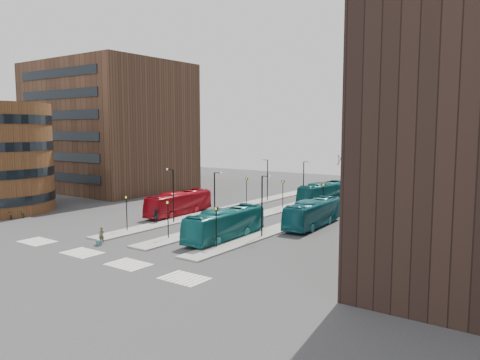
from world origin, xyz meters
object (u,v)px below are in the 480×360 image
Objects in this scene: commuter_a at (156,216)px; commuter_b at (198,230)px; suitcase at (99,243)px; teal_bus_b at (324,193)px; teal_bus_d at (382,190)px; bicycle_mid at (9,215)px; teal_bus_c at (313,213)px; traveller at (102,235)px; bicycle_far at (19,214)px; teal_bus_a at (225,224)px; red_bus at (179,203)px; commuter_c at (223,225)px.

commuter_b is at bearing 157.85° from commuter_a.
teal_bus_b is at bearing 60.10° from suitcase.
teal_bus_d is 35.30m from commuter_a.
suitcase is 43.82m from teal_bus_d.
teal_bus_c is at bearing -52.19° from bicycle_mid.
suitcase is 10.62m from commuter_a.
traveller is 1.00× the size of bicycle_mid.
bicycle_far is at bearing -137.25° from teal_bus_d.
teal_bus_a is 6.18× the size of commuter_a.
suitcase is 19.26m from bicycle_mid.
suitcase is 0.05× the size of teal_bus_a.
commuter_a reaches higher than bicycle_far.
red_bus is 5.93m from commuter_a.
bicycle_mid is at bearing -166.98° from teal_bus_a.
commuter_a is (-9.05, -24.54, -0.66)m from teal_bus_b.
bicycle_far is at bearing -125.12° from teal_bus_b.
teal_bus_a is at bearing -115.96° from teal_bus_c.
red_bus is at bearing 149.53° from teal_bus_a.
teal_bus_a is at bearing -66.59° from bicycle_mid.
commuter_c is (10.91, -5.13, -0.57)m from red_bus.
suitcase is 16.55m from red_bus.
bicycle_mid is (-18.67, 1.11, -0.32)m from traveller.
teal_bus_b reaches higher than suitcase.
bicycle_far is at bearing 8.59° from bicycle_mid.
teal_bus_b reaches higher than red_bus.
teal_bus_c is (6.07, -15.39, -0.04)m from teal_bus_b.
red_bus is (-4.70, 15.82, 1.21)m from suitcase.
red_bus is at bearing -171.74° from teal_bus_c.
commuter_a is 0.97× the size of commuter_b.
commuter_c is at bearing -86.20° from teal_bus_b.
teal_bus_a reaches higher than commuter_a.
bicycle_mid is (-24.88, -5.59, -0.42)m from commuter_b.
red_bus reaches higher than bicycle_mid.
commuter_a is 0.96× the size of commuter_c.
bicycle_mid is (-25.39, -8.87, -0.43)m from commuter_c.
traveller reaches higher than bicycle_mid.
teal_bus_c reaches higher than commuter_c.
teal_bus_c is 6.72× the size of traveller.
teal_bus_d is 50.98m from bicycle_mid.
teal_bus_a is at bearing 169.12° from commuter_a.
teal_bus_c is 0.97× the size of teal_bus_d.
bicycle_far is at bearing 153.11° from traveller.
teal_bus_c is 17.68m from commuter_a.
bicycle_mid is at bearing -154.27° from teal_bus_c.
commuter_c reaches higher than bicycle_mid.
suitcase is 0.33× the size of traveller.
teal_bus_b is at bearing 92.16° from teal_bus_a.
teal_bus_c is at bearing -65.07° from teal_bus_b.
teal_bus_b is 41.47m from bicycle_mid.
commuter_c reaches higher than bicycle_far.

